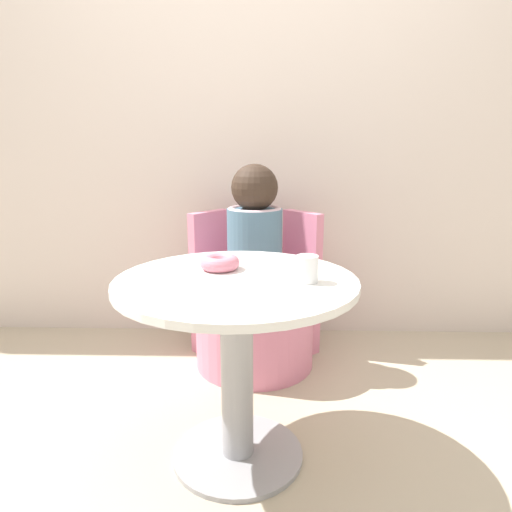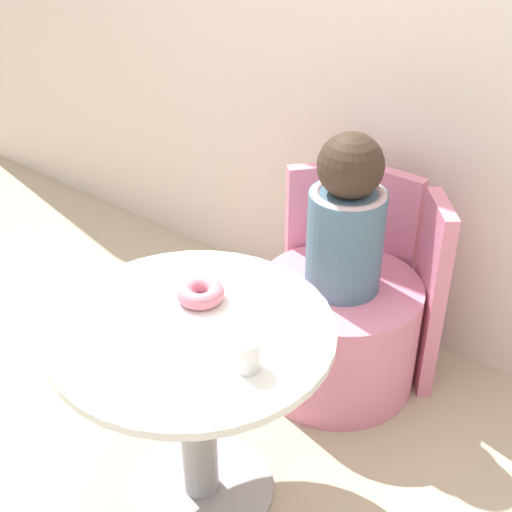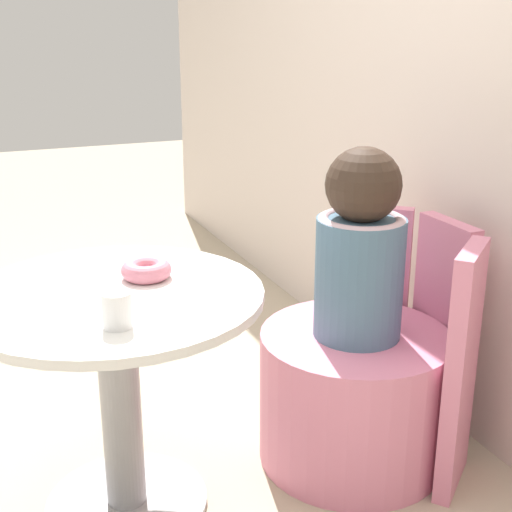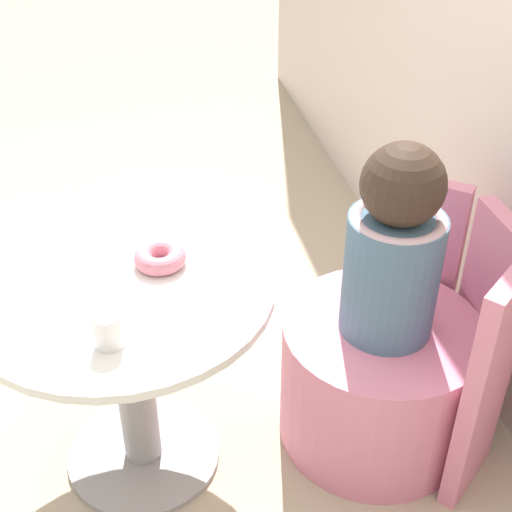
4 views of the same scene
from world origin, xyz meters
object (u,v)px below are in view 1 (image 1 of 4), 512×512
Objects in this scene: round_table at (237,334)px; donut at (220,263)px; tub_chair at (255,323)px; cup at (307,269)px; child_figure at (255,228)px.

round_table is 5.73× the size of donut.
round_table is 0.24m from donut.
cup is (0.18, -0.74, 0.48)m from tub_chair.
donut is (-0.10, -0.60, -0.01)m from child_figure.
round_table is at bearing -59.08° from donut.
cup is (0.22, -0.04, 0.23)m from round_table.
tub_chair is 0.76m from donut.
cup is at bearing -26.61° from donut.
donut is at bearing -99.53° from tub_chair.
child_figure is at bearing 103.81° from cup.
donut is at bearing 120.92° from round_table.
cup is at bearing -9.56° from round_table.
cup reaches higher than round_table.
donut is at bearing 153.39° from cup.
cup reaches higher than donut.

